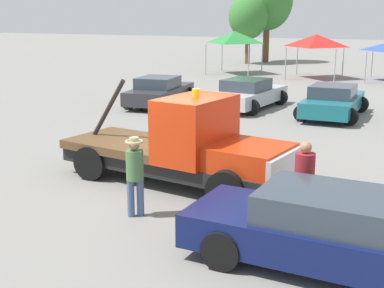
{
  "coord_description": "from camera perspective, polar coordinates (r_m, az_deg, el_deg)",
  "views": [
    {
      "loc": [
        5.72,
        -11.56,
        4.16
      ],
      "look_at": [
        0.5,
        0.0,
        1.05
      ],
      "focal_mm": 50.0,
      "sensor_mm": 36.0,
      "label": 1
    }
  ],
  "objects": [
    {
      "name": "ground_plane",
      "position": [
        13.56,
        -1.93,
        -4.11
      ],
      "size": [
        160.0,
        160.0,
        0.0
      ],
      "primitive_type": "plane",
      "color": "gray"
    },
    {
      "name": "tow_truck",
      "position": [
        13.09,
        -0.63,
        -0.44
      ],
      "size": [
        6.25,
        2.86,
        2.51
      ],
      "rotation": [
        0.0,
        0.0,
        -0.15
      ],
      "color": "black",
      "rests_on": "ground"
    },
    {
      "name": "foreground_car",
      "position": [
        9.2,
        15.51,
        -9.17
      ],
      "size": [
        5.37,
        2.2,
        1.34
      ],
      "rotation": [
        0.0,
        0.0,
        -0.06
      ],
      "color": "#0F194C",
      "rests_on": "ground"
    },
    {
      "name": "person_near_truck",
      "position": [
        10.67,
        11.88,
        -3.64
      ],
      "size": [
        0.39,
        0.39,
        1.77
      ],
      "rotation": [
        0.0,
        0.0,
        2.54
      ],
      "color": "#847051",
      "rests_on": "ground"
    },
    {
      "name": "person_at_hood",
      "position": [
        11.12,
        -6.11,
        -2.79
      ],
      "size": [
        0.38,
        0.38,
        1.7
      ],
      "rotation": [
        0.0,
        0.0,
        5.37
      ],
      "color": "#475B84",
      "rests_on": "ground"
    },
    {
      "name": "parked_car_charcoal",
      "position": [
        24.83,
        -3.5,
        5.62
      ],
      "size": [
        2.76,
        4.73,
        1.34
      ],
      "rotation": [
        0.0,
        0.0,
        1.68
      ],
      "color": "#2D2D33",
      "rests_on": "ground"
    },
    {
      "name": "parked_car_silver",
      "position": [
        24.13,
        5.96,
        5.34
      ],
      "size": [
        2.86,
        4.87,
        1.34
      ],
      "rotation": [
        0.0,
        0.0,
        1.45
      ],
      "color": "#B7B7BC",
      "rests_on": "ground"
    },
    {
      "name": "parked_car_teal",
      "position": [
        22.7,
        14.81,
        4.42
      ],
      "size": [
        2.5,
        4.56,
        1.34
      ],
      "rotation": [
        0.0,
        0.0,
        1.57
      ],
      "color": "#196670",
      "rests_on": "ground"
    },
    {
      "name": "canopy_tent_green",
      "position": [
        38.13,
        4.59,
        11.3
      ],
      "size": [
        3.16,
        3.16,
        2.96
      ],
      "color": "#9E9EA3",
      "rests_on": "ground"
    },
    {
      "name": "canopy_tent_red",
      "position": [
        36.14,
        13.1,
        10.7
      ],
      "size": [
        3.17,
        3.17,
        2.84
      ],
      "color": "#9E9EA3",
      "rests_on": "ground"
    },
    {
      "name": "tree_left",
      "position": [
        47.53,
        8.04,
        14.87
      ],
      "size": [
        4.32,
        4.32,
        7.71
      ],
      "color": "brown",
      "rests_on": "ground"
    },
    {
      "name": "tree_center",
      "position": [
        45.73,
        6.02,
        13.39
      ],
      "size": [
        3.26,
        3.26,
        5.82
      ],
      "color": "brown",
      "rests_on": "ground"
    },
    {
      "name": "traffic_cone",
      "position": [
        17.97,
        3.59,
        1.19
      ],
      "size": [
        0.4,
        0.4,
        0.55
      ],
      "color": "black",
      "rests_on": "ground"
    }
  ]
}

